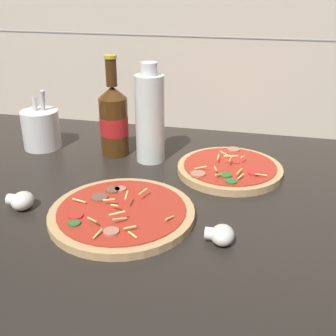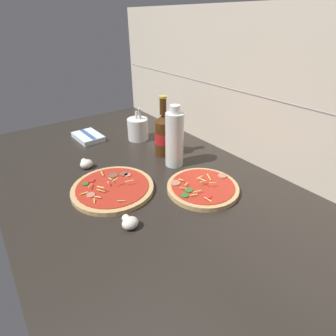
% 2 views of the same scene
% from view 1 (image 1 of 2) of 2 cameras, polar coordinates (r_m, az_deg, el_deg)
% --- Properties ---
extents(counter_slab, '(1.60, 0.90, 0.03)m').
position_cam_1_polar(counter_slab, '(0.93, -4.73, -4.06)').
color(counter_slab, '#28231E').
rests_on(counter_slab, ground).
extents(tile_backsplash, '(1.60, 0.01, 0.60)m').
position_cam_1_polar(tile_backsplash, '(1.27, 1.30, 17.45)').
color(tile_backsplash, beige).
rests_on(tile_backsplash, ground).
extents(pizza_near, '(0.29, 0.29, 0.05)m').
position_cam_1_polar(pizza_near, '(0.83, -6.29, -6.09)').
color(pizza_near, tan).
rests_on(pizza_near, counter_slab).
extents(pizza_far, '(0.25, 0.25, 0.05)m').
position_cam_1_polar(pizza_far, '(1.02, 8.34, -0.13)').
color(pizza_far, tan).
rests_on(pizza_far, counter_slab).
extents(beer_bottle, '(0.07, 0.07, 0.26)m').
position_cam_1_polar(beer_bottle, '(1.10, -7.35, 6.52)').
color(beer_bottle, '#47280F').
rests_on(beer_bottle, counter_slab).
extents(oil_bottle, '(0.07, 0.07, 0.25)m').
position_cam_1_polar(oil_bottle, '(1.05, -2.47, 6.87)').
color(oil_bottle, silver).
rests_on(oil_bottle, counter_slab).
extents(mushroom_left, '(0.05, 0.05, 0.04)m').
position_cam_1_polar(mushroom_left, '(0.90, -19.25, -4.19)').
color(mushroom_left, white).
rests_on(mushroom_left, counter_slab).
extents(mushroom_right, '(0.05, 0.05, 0.03)m').
position_cam_1_polar(mushroom_right, '(0.75, 7.19, -8.97)').
color(mushroom_right, white).
rests_on(mushroom_right, counter_slab).
extents(utensil_crock, '(0.10, 0.10, 0.16)m').
position_cam_1_polar(utensil_crock, '(1.20, -16.81, 5.09)').
color(utensil_crock, silver).
rests_on(utensil_crock, counter_slab).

